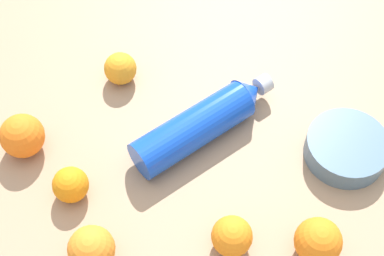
# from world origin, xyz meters

# --- Properties ---
(ground_plane) EXTENTS (2.40, 2.40, 0.00)m
(ground_plane) POSITION_xyz_m (0.00, 0.00, 0.00)
(ground_plane) COLOR #9E7F60
(water_bottle) EXTENTS (0.21, 0.30, 0.08)m
(water_bottle) POSITION_xyz_m (-0.01, -0.02, 0.04)
(water_bottle) COLOR blue
(water_bottle) RESTS_ON ground_plane
(orange_0) EXTENTS (0.08, 0.08, 0.08)m
(orange_0) POSITION_xyz_m (-0.28, 0.13, 0.04)
(orange_0) COLOR orange
(orange_0) RESTS_ON ground_plane
(orange_1) EXTENTS (0.07, 0.07, 0.07)m
(orange_1) POSITION_xyz_m (0.15, 0.19, 0.03)
(orange_1) COLOR orange
(orange_1) RESTS_ON ground_plane
(orange_2) EXTENTS (0.07, 0.07, 0.07)m
(orange_2) POSITION_xyz_m (0.19, -0.08, 0.03)
(orange_2) COLOR orange
(orange_2) RESTS_ON ground_plane
(orange_3) EXTENTS (0.08, 0.08, 0.08)m
(orange_3) POSITION_xyz_m (0.28, 0.14, 0.04)
(orange_3) COLOR orange
(orange_3) RESTS_ON ground_plane
(orange_4) EXTENTS (0.07, 0.07, 0.07)m
(orange_4) POSITION_xyz_m (-0.14, 0.17, 0.04)
(orange_4) COLOR orange
(orange_4) RESTS_ON ground_plane
(orange_5) EXTENTS (0.08, 0.08, 0.08)m
(orange_5) POSITION_xyz_m (0.06, 0.28, 0.04)
(orange_5) COLOR orange
(orange_5) RESTS_ON ground_plane
(ceramic_bowl) EXTENTS (0.15, 0.15, 0.05)m
(ceramic_bowl) POSITION_xyz_m (-0.28, -0.08, 0.02)
(ceramic_bowl) COLOR slate
(ceramic_bowl) RESTS_ON ground_plane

